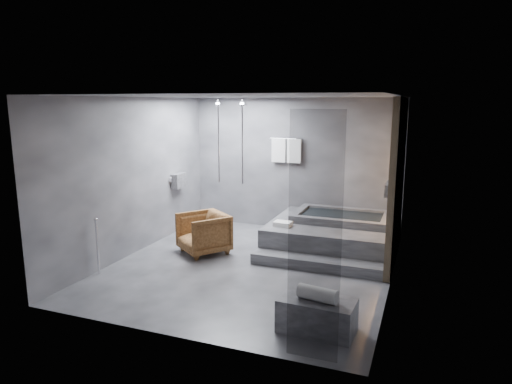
% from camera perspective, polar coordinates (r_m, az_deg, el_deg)
% --- Properties ---
extents(room, '(5.00, 5.04, 2.82)m').
position_cam_1_polar(room, '(7.43, 2.89, 3.61)').
color(room, '#302F32').
rests_on(room, ground).
extents(tub_deck, '(2.20, 2.00, 0.50)m').
position_cam_1_polar(tub_deck, '(8.73, 9.37, -5.32)').
color(tub_deck, '#353537').
rests_on(tub_deck, ground).
extents(tub_step, '(2.20, 0.36, 0.18)m').
position_cam_1_polar(tub_step, '(7.68, 7.54, -8.85)').
color(tub_step, '#353537').
rests_on(tub_step, ground).
extents(concrete_bench, '(0.92, 0.54, 0.40)m').
position_cam_1_polar(concrete_bench, '(5.71, 7.63, -15.00)').
color(concrete_bench, '#363639').
rests_on(concrete_bench, ground).
extents(driftwood_chair, '(1.12, 1.12, 0.74)m').
position_cam_1_polar(driftwood_chair, '(8.37, -6.58, -5.13)').
color(driftwood_chair, '#432510').
rests_on(driftwood_chair, ground).
extents(rolled_towel, '(0.50, 0.25, 0.17)m').
position_cam_1_polar(rolled_towel, '(5.55, 7.70, -12.51)').
color(rolled_towel, white).
rests_on(rolled_towel, concrete_bench).
extents(deck_towel, '(0.32, 0.25, 0.08)m').
position_cam_1_polar(deck_towel, '(8.29, 3.37, -3.99)').
color(deck_towel, white).
rests_on(deck_towel, tub_deck).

